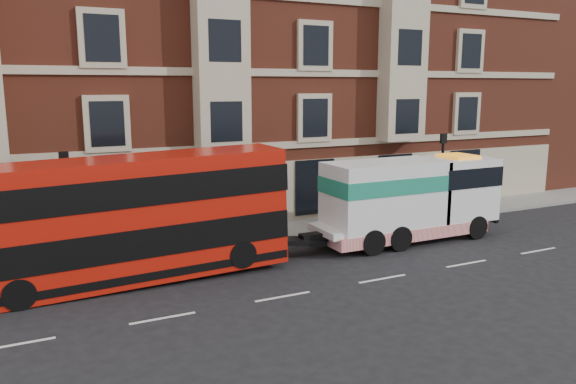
{
  "coord_description": "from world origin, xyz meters",
  "views": [
    {
      "loc": [
        -7.56,
        -15.91,
        6.88
      ],
      "look_at": [
        2.14,
        4.0,
        2.68
      ],
      "focal_mm": 35.0,
      "sensor_mm": 36.0,
      "label": 1
    }
  ],
  "objects": [
    {
      "name": "lamp_post_west",
      "position": [
        -6.0,
        6.2,
        2.68
      ],
      "size": [
        0.35,
        0.15,
        4.35
      ],
      "color": "black",
      "rests_on": "sidewalk"
    },
    {
      "name": "sidewalk",
      "position": [
        0.0,
        7.5,
        0.07
      ],
      "size": [
        90.0,
        3.0,
        0.15
      ],
      "primitive_type": "cube",
      "color": "slate",
      "rests_on": "ground"
    },
    {
      "name": "tow_truck",
      "position": [
        7.94,
        3.73,
        1.95
      ],
      "size": [
        8.81,
        2.6,
        3.67
      ],
      "color": "white",
      "rests_on": "ground"
    },
    {
      "name": "lamp_post_east",
      "position": [
        12.0,
        6.2,
        2.68
      ],
      "size": [
        0.35,
        0.15,
        4.35
      ],
      "color": "black",
      "rests_on": "sidewalk"
    },
    {
      "name": "double_decker_bus",
      "position": [
        -4.12,
        3.73,
        2.36
      ],
      "size": [
        11.0,
        2.53,
        4.45
      ],
      "color": "#B5150A",
      "rests_on": "ground"
    },
    {
      "name": "victorian_terrace",
      "position": [
        0.5,
        15.0,
        10.07
      ],
      "size": [
        45.0,
        12.0,
        20.4
      ],
      "color": "brown",
      "rests_on": "ground"
    },
    {
      "name": "ground",
      "position": [
        0.0,
        0.0,
        0.0
      ],
      "size": [
        120.0,
        120.0,
        0.0
      ],
      "primitive_type": "plane",
      "color": "black",
      "rests_on": "ground"
    }
  ]
}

